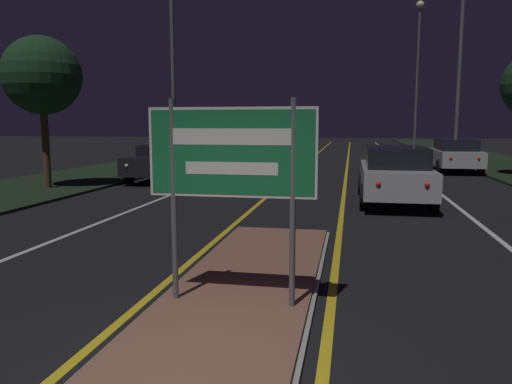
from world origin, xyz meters
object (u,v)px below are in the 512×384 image
Objects in this scene: highway_sign at (232,161)px; streetlight_right_far at (418,52)px; car_receding_0 at (395,173)px; car_approaching_0 at (165,161)px; car_receding_1 at (455,155)px; streetlight_left_near at (172,6)px; streetlight_right_near at (462,29)px.

highway_sign is 35.54m from streetlight_right_far.
car_receding_0 is (2.57, 8.88, -0.95)m from highway_sign.
car_approaching_0 is at bearing 153.78° from car_receding_0.
car_receding_1 is at bearing 72.18° from highway_sign.
streetlight_left_near is 2.37× the size of car_receding_0.
highway_sign is at bearing -67.77° from streetlight_left_near.
car_receding_0 reaches higher than car_receding_1.
streetlight_right_far is at bearing 60.89° from car_approaching_0.
car_approaching_0 is at bearing -119.11° from streetlight_right_far.
streetlight_right_far is (12.57, 18.72, 0.28)m from streetlight_left_near.
car_receding_1 is at bearing -90.10° from streetlight_right_far.
highway_sign is 0.21× the size of streetlight_left_near.
streetlight_right_far is 17.00m from car_receding_1.
streetlight_right_far is 25.53m from car_approaching_0.
car_receding_0 is 1.08× the size of car_approaching_0.
streetlight_left_near is 1.03× the size of streetlight_right_near.
streetlight_right_near is (12.73, 4.05, -0.69)m from streetlight_left_near.
streetlight_right_near is 2.31× the size of car_receding_0.
car_receding_1 is 1.01× the size of car_approaching_0.
streetlight_right_near is at bearing 72.46° from highway_sign.
streetlight_right_near is at bearing 71.35° from car_receding_0.
streetlight_left_near is at bearing -162.35° from streetlight_right_near.
streetlight_left_near reaches higher than car_approaching_0.
car_approaching_0 is at bearing -77.82° from streetlight_left_near.
car_approaching_0 is (-5.86, 13.03, -1.02)m from highway_sign.
highway_sign is 19.91m from car_receding_1.
streetlight_right_near is 5.88m from car_receding_1.
car_receding_1 is (12.54, 3.13, -6.49)m from streetlight_left_near.
highway_sign is 0.22× the size of streetlight_right_near.
streetlight_right_far is (6.11, 34.53, 5.79)m from highway_sign.
streetlight_right_far is 2.54× the size of car_approaching_0.
streetlight_left_near is at bearing -165.99° from car_receding_1.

